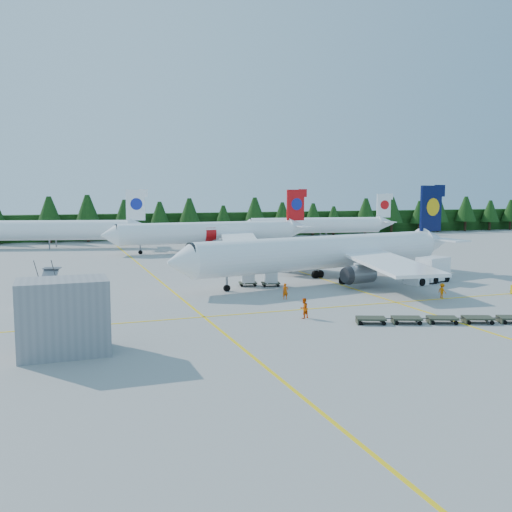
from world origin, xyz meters
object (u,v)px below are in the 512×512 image
object	(u,v)px
airstairs	(43,299)
service_truck	(427,270)
airliner_red	(205,233)
airliner_navy	(317,253)

from	to	relation	value
airstairs	service_truck	xyz separation A→B (m)	(44.30, -0.04, 0.76)
airstairs	airliner_red	bearing A→B (deg)	73.66
airliner_red	service_truck	bearing A→B (deg)	-73.27
airliner_red	airstairs	size ratio (longest dim) A/B	6.86
airliner_navy	airliner_red	size ratio (longest dim) A/B	1.03
airliner_red	airliner_navy	bearing A→B (deg)	-87.95
airliner_red	airstairs	bearing A→B (deg)	-125.02
airliner_red	airstairs	distance (m)	53.09
service_truck	airliner_red	bearing A→B (deg)	91.54
airliner_red	airstairs	xyz separation A→B (m)	(-27.94, -45.06, -2.72)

